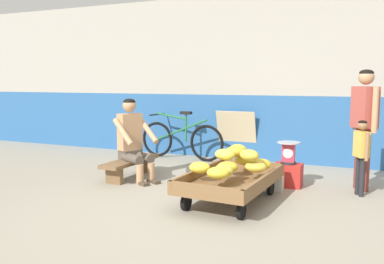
{
  "coord_description": "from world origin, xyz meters",
  "views": [
    {
      "loc": [
        1.7,
        -3.69,
        1.39
      ],
      "look_at": [
        -0.36,
        1.0,
        0.75
      ],
      "focal_mm": 38.38,
      "sensor_mm": 36.0,
      "label": 1
    }
  ],
  "objects_px": {
    "banana_cart": "(231,182)",
    "customer_child": "(361,149)",
    "low_bench": "(131,164)",
    "vendor_seated": "(133,139)",
    "weighing_scale": "(289,152)",
    "sign_board": "(237,135)",
    "plastic_crate": "(288,175)",
    "customer_adult": "(364,116)",
    "bicycle_near_left": "(181,139)",
    "shopping_bag": "(276,182)"
  },
  "relations": [
    {
      "from": "bicycle_near_left",
      "to": "shopping_bag",
      "type": "xyz_separation_m",
      "value": [
        2.03,
        -1.48,
        -0.23
      ]
    },
    {
      "from": "customer_adult",
      "to": "plastic_crate",
      "type": "bearing_deg",
      "value": -167.39
    },
    {
      "from": "weighing_scale",
      "to": "customer_child",
      "type": "bearing_deg",
      "value": -6.6
    },
    {
      "from": "low_bench",
      "to": "sign_board",
      "type": "bearing_deg",
      "value": 63.49
    },
    {
      "from": "bicycle_near_left",
      "to": "customer_adult",
      "type": "bearing_deg",
      "value": -17.88
    },
    {
      "from": "low_bench",
      "to": "customer_child",
      "type": "bearing_deg",
      "value": 6.21
    },
    {
      "from": "low_bench",
      "to": "banana_cart",
      "type": "bearing_deg",
      "value": -18.26
    },
    {
      "from": "plastic_crate",
      "to": "low_bench",
      "type": "bearing_deg",
      "value": -168.63
    },
    {
      "from": "banana_cart",
      "to": "sign_board",
      "type": "distance_m",
      "value": 2.63
    },
    {
      "from": "vendor_seated",
      "to": "sign_board",
      "type": "distance_m",
      "value": 2.19
    },
    {
      "from": "sign_board",
      "to": "customer_adult",
      "type": "xyz_separation_m",
      "value": [
        2.09,
        -1.32,
        0.52
      ]
    },
    {
      "from": "low_bench",
      "to": "plastic_crate",
      "type": "xyz_separation_m",
      "value": [
        2.17,
        0.44,
        -0.05
      ]
    },
    {
      "from": "vendor_seated",
      "to": "shopping_bag",
      "type": "height_order",
      "value": "vendor_seated"
    },
    {
      "from": "banana_cart",
      "to": "shopping_bag",
      "type": "xyz_separation_m",
      "value": [
        0.37,
        0.7,
        -0.12
      ]
    },
    {
      "from": "plastic_crate",
      "to": "weighing_scale",
      "type": "height_order",
      "value": "weighing_scale"
    },
    {
      "from": "customer_adult",
      "to": "banana_cart",
      "type": "bearing_deg",
      "value": -138.52
    },
    {
      "from": "customer_child",
      "to": "shopping_bag",
      "type": "distance_m",
      "value": 1.09
    },
    {
      "from": "banana_cart",
      "to": "customer_child",
      "type": "relative_size",
      "value": 1.62
    },
    {
      "from": "vendor_seated",
      "to": "weighing_scale",
      "type": "distance_m",
      "value": 2.14
    },
    {
      "from": "customer_adult",
      "to": "shopping_bag",
      "type": "distance_m",
      "value": 1.38
    },
    {
      "from": "low_bench",
      "to": "shopping_bag",
      "type": "height_order",
      "value": "low_bench"
    },
    {
      "from": "customer_adult",
      "to": "customer_child",
      "type": "distance_m",
      "value": 0.49
    },
    {
      "from": "plastic_crate",
      "to": "customer_adult",
      "type": "relative_size",
      "value": 0.24
    },
    {
      "from": "vendor_seated",
      "to": "bicycle_near_left",
      "type": "xyz_separation_m",
      "value": [
        -0.03,
        1.65,
        -0.21
      ]
    },
    {
      "from": "banana_cart",
      "to": "weighing_scale",
      "type": "relative_size",
      "value": 4.97
    },
    {
      "from": "vendor_seated",
      "to": "sign_board",
      "type": "xyz_separation_m",
      "value": [
        0.9,
        1.99,
        -0.14
      ]
    },
    {
      "from": "weighing_scale",
      "to": "customer_adult",
      "type": "relative_size",
      "value": 0.2
    },
    {
      "from": "weighing_scale",
      "to": "sign_board",
      "type": "distance_m",
      "value": 1.93
    },
    {
      "from": "vendor_seated",
      "to": "bicycle_near_left",
      "type": "relative_size",
      "value": 0.69
    },
    {
      "from": "plastic_crate",
      "to": "weighing_scale",
      "type": "bearing_deg",
      "value": -90.0
    },
    {
      "from": "customer_child",
      "to": "sign_board",
      "type": "bearing_deg",
      "value": 141.99
    },
    {
      "from": "shopping_bag",
      "to": "bicycle_near_left",
      "type": "bearing_deg",
      "value": 143.99
    },
    {
      "from": "plastic_crate",
      "to": "customer_adult",
      "type": "bearing_deg",
      "value": 12.61
    },
    {
      "from": "low_bench",
      "to": "plastic_crate",
      "type": "height_order",
      "value": "plastic_crate"
    },
    {
      "from": "weighing_scale",
      "to": "customer_adult",
      "type": "xyz_separation_m",
      "value": [
        0.89,
        0.2,
        0.5
      ]
    },
    {
      "from": "sign_board",
      "to": "customer_adult",
      "type": "distance_m",
      "value": 2.52
    },
    {
      "from": "bicycle_near_left",
      "to": "customer_adult",
      "type": "relative_size",
      "value": 1.08
    },
    {
      "from": "banana_cart",
      "to": "plastic_crate",
      "type": "bearing_deg",
      "value": 65.21
    },
    {
      "from": "sign_board",
      "to": "customer_adult",
      "type": "bearing_deg",
      "value": -32.31
    },
    {
      "from": "plastic_crate",
      "to": "customer_adult",
      "type": "xyz_separation_m",
      "value": [
        0.89,
        0.2,
        0.8
      ]
    },
    {
      "from": "sign_board",
      "to": "shopping_bag",
      "type": "bearing_deg",
      "value": -58.88
    },
    {
      "from": "customer_child",
      "to": "plastic_crate",
      "type": "bearing_deg",
      "value": 173.33
    },
    {
      "from": "plastic_crate",
      "to": "sign_board",
      "type": "relative_size",
      "value": 0.41
    },
    {
      "from": "bicycle_near_left",
      "to": "customer_adult",
      "type": "xyz_separation_m",
      "value": [
        3.02,
        -0.97,
        0.6
      ]
    },
    {
      "from": "banana_cart",
      "to": "sign_board",
      "type": "xyz_separation_m",
      "value": [
        -0.73,
        2.52,
        0.19
      ]
    },
    {
      "from": "plastic_crate",
      "to": "shopping_bag",
      "type": "distance_m",
      "value": 0.32
    },
    {
      "from": "banana_cart",
      "to": "bicycle_near_left",
      "type": "bearing_deg",
      "value": 127.42
    },
    {
      "from": "customer_child",
      "to": "vendor_seated",
      "type": "bearing_deg",
      "value": -172.86
    },
    {
      "from": "banana_cart",
      "to": "weighing_scale",
      "type": "xyz_separation_m",
      "value": [
        0.46,
        1.0,
        0.21
      ]
    },
    {
      "from": "vendor_seated",
      "to": "customer_child",
      "type": "bearing_deg",
      "value": 7.14
    }
  ]
}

